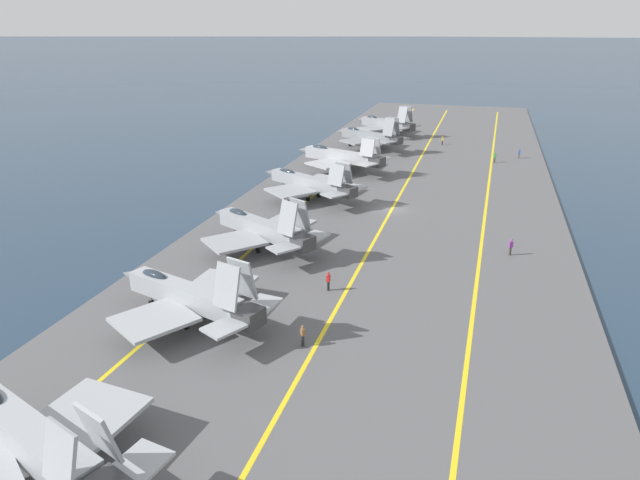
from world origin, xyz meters
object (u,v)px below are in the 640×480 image
parked_jet_third (188,296)px  parked_jet_fifth (309,182)px  parked_jet_sixth (340,156)px  parked_jet_seventh (369,136)px  crew_blue_vest (519,153)px  crew_yellow_vest (442,140)px  crew_brown_vest (303,335)px  crew_red_vest (328,280)px  parked_jet_eighth (385,124)px  parked_jet_fourth (261,228)px  crew_purple_vest (511,246)px  crew_green_vest (495,157)px  parked_jet_second (27,437)px

parked_jet_third → parked_jet_fifth: (36.19, 0.91, -0.03)m
parked_jet_third → parked_jet_sixth: 52.48m
parked_jet_seventh → crew_blue_vest: bearing=-89.3°
crew_blue_vest → crew_yellow_vest: bearing=59.7°
crew_brown_vest → crew_red_vest: (9.81, 0.69, 0.02)m
crew_brown_vest → crew_yellow_vest: bearing=-2.6°
parked_jet_third → parked_jet_seventh: 70.37m
crew_red_vest → crew_yellow_vest: bearing=-3.6°
parked_jet_sixth → crew_yellow_vest: (26.65, -14.37, -1.57)m
parked_jet_sixth → parked_jet_eighth: bearing=-2.2°
parked_jet_sixth → crew_red_vest: (-43.79, -9.97, -1.49)m
crew_brown_vest → parked_jet_third: bearing=83.7°
parked_jet_fourth → parked_jet_fifth: parked_jet_fourth is taller
parked_jet_seventh → parked_jet_eighth: 16.77m
parked_jet_fifth → crew_purple_vest: (-14.01, -26.51, -1.29)m
crew_red_vest → crew_green_vest: size_ratio=1.04×
crew_yellow_vest → crew_green_vest: bearing=-142.4°
parked_jet_second → parked_jet_seventh: (88.24, -0.29, -0.00)m
parked_jet_second → crew_red_vest: 28.13m
parked_jet_seventh → crew_red_vest: 62.33m
crew_blue_vest → parked_jet_eighth: bearing=59.1°
parked_jet_sixth → crew_green_vest: size_ratio=9.57×
parked_jet_fourth → crew_purple_vest: bearing=-78.2°
crew_brown_vest → crew_red_vest: size_ratio=0.98×
parked_jet_third → parked_jet_fourth: parked_jet_fourth is taller
parked_jet_eighth → crew_purple_vest: (-64.95, -24.83, -1.35)m
parked_jet_seventh → crew_blue_vest: 27.62m
parked_jet_sixth → crew_red_vest: parked_jet_sixth is taller
parked_jet_third → parked_jet_sixth: size_ratio=0.93×
parked_jet_fourth → crew_red_vest: size_ratio=8.47×
parked_jet_third → crew_brown_vest: bearing=-96.3°
parked_jet_fifth → parked_jet_third: bearing=-178.6°
crew_blue_vest → parked_jet_fifth: bearing=139.9°
parked_jet_seventh → crew_blue_vest: size_ratio=8.99×
parked_jet_seventh → crew_purple_vest: 54.33m
parked_jet_second → parked_jet_third: parked_jet_third is taller
parked_jet_third → crew_blue_vest: parked_jet_third is taller
parked_jet_second → parked_jet_fourth: (34.64, 0.61, -0.32)m
parked_jet_third → crew_green_vest: (65.97, -23.91, -1.36)m
parked_jet_fifth → parked_jet_fourth: bearing=-178.3°
parked_jet_eighth → crew_brown_vest: size_ratio=8.60×
crew_red_vest → crew_blue_vest: 64.81m
crew_purple_vest → crew_brown_vest: size_ratio=1.02×
parked_jet_fourth → crew_red_vest: bearing=-129.7°
crew_yellow_vest → parked_jet_fifth: bearing=161.1°
crew_green_vest → parked_jet_second: bearing=164.3°
parked_jet_fifth → parked_jet_eighth: bearing=-1.9°
parked_jet_third → parked_jet_eighth: (87.13, -0.76, 0.04)m
parked_jet_second → crew_blue_vest: size_ratio=9.52×
parked_jet_third → parked_jet_fourth: 16.77m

